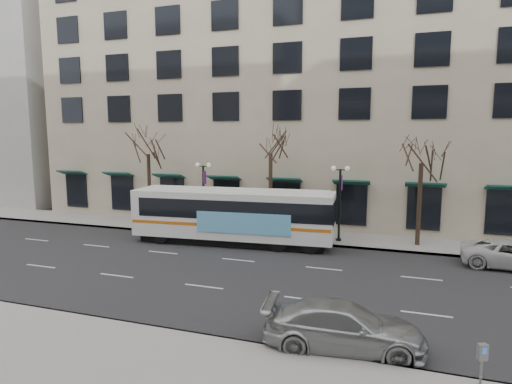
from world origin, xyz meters
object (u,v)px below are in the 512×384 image
at_px(lamp_post_left, 204,193).
at_px(city_bus, 234,214).
at_px(tree_far_left, 148,142).
at_px(tree_far_mid, 271,140).
at_px(lamp_post_right, 340,200).
at_px(silver_car, 343,326).
at_px(pay_station, 482,355).
at_px(tree_far_right, 422,148).

height_order(lamp_post_left, city_bus, lamp_post_left).
height_order(tree_far_left, lamp_post_left, tree_far_left).
bearing_deg(tree_far_mid, lamp_post_left, -173.15).
distance_m(lamp_post_left, lamp_post_right, 10.00).
distance_m(tree_far_left, lamp_post_left, 6.29).
height_order(tree_far_left, silver_car, tree_far_left).
distance_m(lamp_post_left, city_bus, 4.24).
height_order(tree_far_left, pay_station, tree_far_left).
distance_m(lamp_post_right, silver_car, 14.71).
bearing_deg(lamp_post_left, silver_car, -49.94).
distance_m(tree_far_right, silver_car, 16.28).
xyz_separation_m(tree_far_left, tree_far_mid, (10.00, 0.00, 0.21)).
relative_size(tree_far_right, lamp_post_left, 1.55).
xyz_separation_m(tree_far_mid, lamp_post_right, (5.01, -0.60, -3.96)).
bearing_deg(city_bus, tree_far_mid, 56.81).
relative_size(lamp_post_left, lamp_post_right, 1.00).
distance_m(city_bus, pay_station, 18.39).
distance_m(tree_far_right, lamp_post_left, 15.40).
bearing_deg(pay_station, lamp_post_left, 112.31).
relative_size(city_bus, silver_car, 2.49).
xyz_separation_m(city_bus, silver_car, (8.75, -12.00, -1.20)).
bearing_deg(lamp_post_left, tree_far_right, 2.29).
xyz_separation_m(lamp_post_left, lamp_post_right, (10.00, 0.00, 0.00)).
distance_m(tree_far_left, city_bus, 10.06).
relative_size(tree_far_mid, city_bus, 0.63).
bearing_deg(lamp_post_left, tree_far_left, 173.17).
xyz_separation_m(tree_far_left, city_bus, (8.37, -3.00, -4.71)).
xyz_separation_m(tree_far_left, lamp_post_left, (5.01, -0.60, -3.75)).
bearing_deg(silver_car, city_bus, 29.54).
relative_size(lamp_post_left, silver_car, 0.95).
bearing_deg(silver_car, lamp_post_right, 1.78).
height_order(tree_far_left, tree_far_mid, tree_far_mid).
bearing_deg(tree_far_right, lamp_post_left, -177.71).
height_order(tree_far_right, silver_car, tree_far_right).
height_order(tree_far_right, city_bus, tree_far_right).
height_order(lamp_post_right, city_bus, lamp_post_right).
xyz_separation_m(tree_far_mid, lamp_post_left, (-4.99, -0.60, -3.96)).
bearing_deg(tree_far_mid, pay_station, -55.37).
bearing_deg(lamp_post_right, pay_station, -68.42).
distance_m(tree_far_left, pay_station, 27.23).
xyz_separation_m(tree_far_left, pay_station, (21.17, -16.17, -5.65)).
distance_m(tree_far_mid, lamp_post_left, 6.40).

